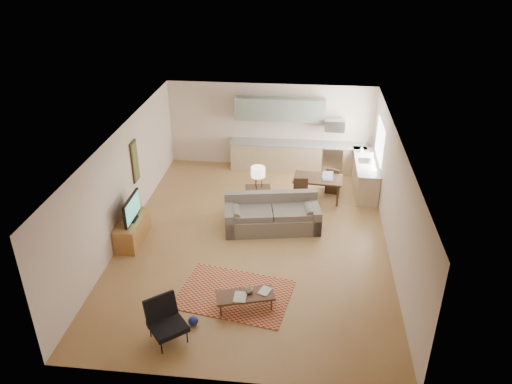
# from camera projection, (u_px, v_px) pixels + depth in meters

# --- Properties ---
(room) EXTENTS (9.00, 9.00, 9.00)m
(room) POSITION_uv_depth(u_px,v_px,m) (255.00, 190.00, 11.86)
(room) COLOR olive
(room) RESTS_ON ground
(kitchen_counter_back) EXTENTS (4.26, 0.64, 0.92)m
(kitchen_counter_back) POSITION_uv_depth(u_px,v_px,m) (297.00, 157.00, 15.87)
(kitchen_counter_back) COLOR tan
(kitchen_counter_back) RESTS_ON ground
(kitchen_counter_right) EXTENTS (0.64, 2.26, 0.92)m
(kitchen_counter_right) POSITION_uv_depth(u_px,v_px,m) (365.00, 175.00, 14.63)
(kitchen_counter_right) COLOR tan
(kitchen_counter_right) RESTS_ON ground
(kitchen_range) EXTENTS (0.62, 0.62, 0.90)m
(kitchen_range) POSITION_uv_depth(u_px,v_px,m) (332.00, 158.00, 15.76)
(kitchen_range) COLOR #A5A8AD
(kitchen_range) RESTS_ON ground
(kitchen_microwave) EXTENTS (0.62, 0.40, 0.35)m
(kitchen_microwave) POSITION_uv_depth(u_px,v_px,m) (335.00, 125.00, 15.27)
(kitchen_microwave) COLOR #A5A8AD
(kitchen_microwave) RESTS_ON room
(upper_cabinets) EXTENTS (2.80, 0.34, 0.70)m
(upper_cabinets) POSITION_uv_depth(u_px,v_px,m) (280.00, 109.00, 15.36)
(upper_cabinets) COLOR gray
(upper_cabinets) RESTS_ON room
(window_right) EXTENTS (0.02, 1.40, 1.05)m
(window_right) POSITION_uv_depth(u_px,v_px,m) (380.00, 141.00, 14.10)
(window_right) COLOR white
(window_right) RESTS_ON room
(wall_art_left) EXTENTS (0.06, 0.42, 1.10)m
(wall_art_left) POSITION_uv_depth(u_px,v_px,m) (135.00, 161.00, 12.86)
(wall_art_left) COLOR olive
(wall_art_left) RESTS_ON room
(triptych) EXTENTS (1.70, 0.04, 0.50)m
(triptych) POSITION_uv_depth(u_px,v_px,m) (267.00, 114.00, 15.62)
(triptych) COLOR beige
(triptych) RESTS_ON room
(rug) EXTENTS (2.56, 1.99, 0.02)m
(rug) POSITION_uv_depth(u_px,v_px,m) (234.00, 294.00, 10.54)
(rug) COLOR maroon
(rug) RESTS_ON floor
(sofa) EXTENTS (2.66, 1.51, 0.87)m
(sofa) POSITION_uv_depth(u_px,v_px,m) (272.00, 214.00, 12.69)
(sofa) COLOR #645A50
(sofa) RESTS_ON floor
(coffee_table) EXTENTS (1.25, 0.77, 0.35)m
(coffee_table) POSITION_uv_depth(u_px,v_px,m) (245.00, 301.00, 10.08)
(coffee_table) COLOR #482A1C
(coffee_table) RESTS_ON floor
(book_a) EXTENTS (0.25, 0.34, 0.03)m
(book_a) POSITION_uv_depth(u_px,v_px,m) (234.00, 297.00, 9.92)
(book_a) COLOR maroon
(book_a) RESTS_ON coffee_table
(book_b) EXTENTS (0.41, 0.43, 0.02)m
(book_b) POSITION_uv_depth(u_px,v_px,m) (260.00, 289.00, 10.13)
(book_b) COLOR navy
(book_b) RESTS_ON coffee_table
(vase) EXTENTS (0.24, 0.24, 0.17)m
(vase) POSITION_uv_depth(u_px,v_px,m) (249.00, 289.00, 10.02)
(vase) COLOR black
(vase) RESTS_ON coffee_table
(armchair) EXTENTS (1.01, 1.01, 0.82)m
(armchair) POSITION_uv_depth(u_px,v_px,m) (167.00, 323.00, 9.19)
(armchair) COLOR black
(armchair) RESTS_ON floor
(tv_credenza) EXTENTS (0.51, 1.33, 0.61)m
(tv_credenza) POSITION_uv_depth(u_px,v_px,m) (133.00, 230.00, 12.24)
(tv_credenza) COLOR #93602D
(tv_credenza) RESTS_ON floor
(tv) EXTENTS (0.10, 1.02, 0.61)m
(tv) POSITION_uv_depth(u_px,v_px,m) (132.00, 209.00, 11.95)
(tv) COLOR black
(tv) RESTS_ON tv_credenza
(console_table) EXTENTS (0.72, 0.54, 0.77)m
(console_table) POSITION_uv_depth(u_px,v_px,m) (258.00, 200.00, 13.44)
(console_table) COLOR #332115
(console_table) RESTS_ON floor
(table_lamp) EXTENTS (0.40, 0.40, 0.62)m
(table_lamp) POSITION_uv_depth(u_px,v_px,m) (258.00, 177.00, 13.12)
(table_lamp) COLOR beige
(table_lamp) RESTS_ON console_table
(dining_table) EXTENTS (1.42, 0.90, 0.69)m
(dining_table) POSITION_uv_depth(u_px,v_px,m) (317.00, 189.00, 14.14)
(dining_table) COLOR #332115
(dining_table) RESTS_ON floor
(dining_chair_near) EXTENTS (0.43, 0.45, 0.83)m
(dining_chair_near) POSITION_uv_depth(u_px,v_px,m) (301.00, 195.00, 13.66)
(dining_chair_near) COLOR #332115
(dining_chair_near) RESTS_ON floor
(dining_chair_far) EXTENTS (0.46, 0.48, 0.80)m
(dining_chair_far) POSITION_uv_depth(u_px,v_px,m) (333.00, 179.00, 14.55)
(dining_chair_far) COLOR #332115
(dining_chair_far) RESTS_ON floor
(laptop) EXTENTS (0.30, 0.23, 0.22)m
(laptop) POSITION_uv_depth(u_px,v_px,m) (328.00, 176.00, 13.82)
(laptop) COLOR #A5A8AD
(laptop) RESTS_ON dining_table
(soap_bottle) EXTENTS (0.12, 0.12, 0.19)m
(soap_bottle) POSITION_uv_depth(u_px,v_px,m) (362.00, 149.00, 14.96)
(soap_bottle) COLOR beige
(soap_bottle) RESTS_ON kitchen_counter_right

